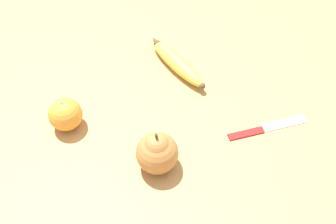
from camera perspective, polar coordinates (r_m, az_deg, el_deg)
ground_plane at (r=0.89m, az=3.05°, el=1.17°), size 3.00×3.00×0.00m
banana at (r=0.96m, az=1.29°, el=7.19°), size 0.15×0.18×0.04m
orange at (r=0.85m, az=-14.67°, el=-0.34°), size 0.07×0.07×0.07m
pear at (r=0.76m, az=-1.60°, el=-5.78°), size 0.08×0.08×0.10m
paring_knife at (r=0.87m, az=13.88°, el=-2.38°), size 0.11×0.16×0.01m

